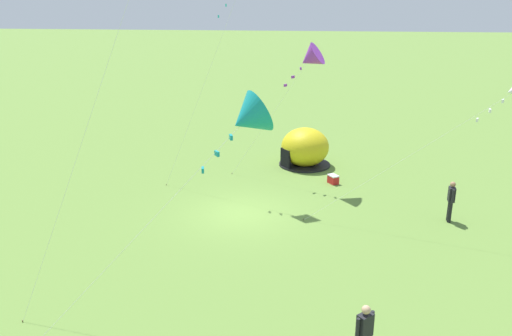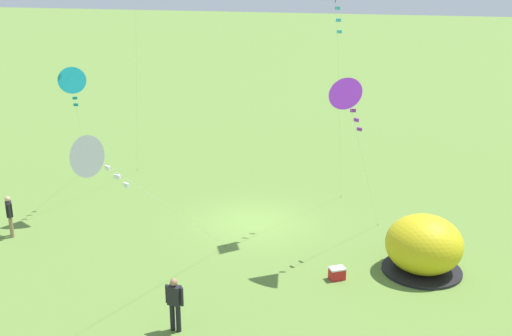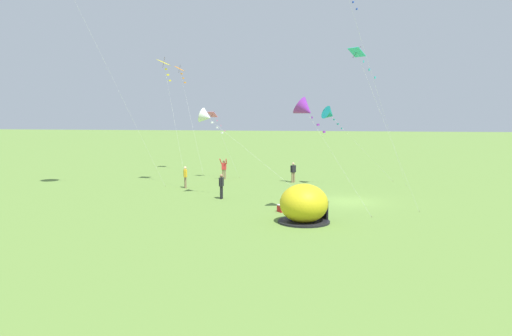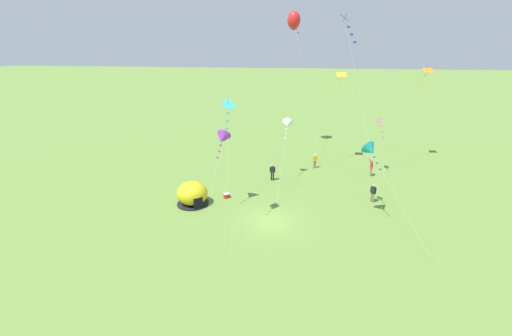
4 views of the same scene
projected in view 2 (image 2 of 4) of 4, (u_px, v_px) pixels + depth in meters
ground_plane at (255, 222)px, 25.62m from camera, size 300.00×300.00×0.00m
popup_tent at (424, 246)px, 21.07m from camera, size 2.81×2.81×2.10m
cooler_box at (337, 273)px, 20.74m from camera, size 0.65×0.61×0.44m
person_near_tent at (175, 302)px, 17.49m from camera, size 0.59×0.26×1.72m
person_strolling at (10, 214)px, 23.95m from camera, size 0.44×0.45×1.72m
kite_cyan at (337, 3)px, 22.44m from camera, size 1.10×4.44×9.79m
kite_teal at (73, 83)px, 24.79m from camera, size 4.42×6.29×6.51m
kite_white at (96, 157)px, 15.20m from camera, size 1.16×7.88×6.28m
kite_purple at (349, 99)px, 20.19m from camera, size 1.53×4.70×6.82m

